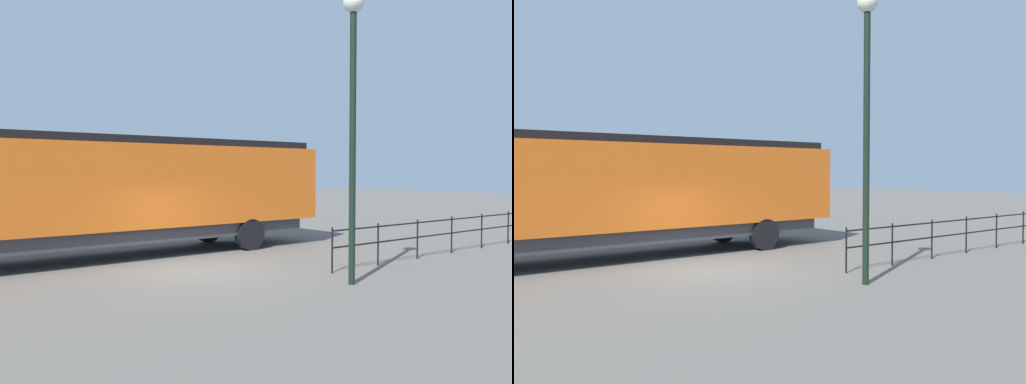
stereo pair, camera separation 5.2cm
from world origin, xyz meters
TOP-DOWN VIEW (x-y plane):
  - ground_plane at (0.00, 0.00)m, footprint 120.00×120.00m
  - locomotive at (-3.59, -1.33)m, footprint 2.98×17.06m
  - lamp_post at (3.87, 2.03)m, footprint 0.50×0.50m
  - platform_fence at (2.55, 8.49)m, footprint 0.05×11.60m

SIDE VIEW (x-z plane):
  - ground_plane at x=0.00m, z-range 0.00..0.00m
  - platform_fence at x=2.55m, z-range 0.18..1.43m
  - locomotive at x=-3.59m, z-range 0.26..4.11m
  - lamp_post at x=3.87m, z-range 1.28..8.35m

